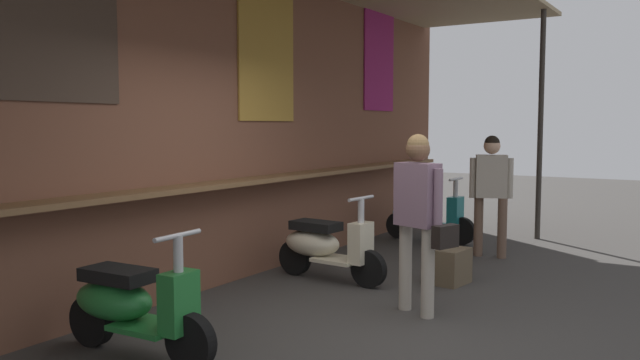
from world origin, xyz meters
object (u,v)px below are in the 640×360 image
object	(u,v)px
scooter_green	(130,304)
scooter_cream	(324,245)
shopper_with_handbag	(419,206)
shopper_browsing	(491,183)
scooter_teal	(424,215)
merchandise_crate	(450,266)

from	to	relation	value
scooter_green	scooter_cream	size ratio (longest dim) A/B	1.00
scooter_cream	scooter_green	bearing A→B (deg)	-85.82
shopper_with_handbag	shopper_browsing	world-z (taller)	shopper_with_handbag
scooter_teal	merchandise_crate	distance (m)	2.59
scooter_green	merchandise_crate	size ratio (longest dim) A/B	3.33
shopper_with_handbag	shopper_browsing	bearing A→B (deg)	22.71
merchandise_crate	shopper_with_handbag	bearing A→B (deg)	-172.90
scooter_teal	shopper_browsing	size ratio (longest dim) A/B	0.88
shopper_browsing	scooter_green	bearing A→B (deg)	145.00
scooter_green	shopper_browsing	world-z (taller)	shopper_browsing
merchandise_crate	shopper_browsing	bearing A→B (deg)	2.11
shopper_with_handbag	scooter_green	bearing A→B (deg)	165.10
scooter_cream	merchandise_crate	distance (m)	1.39
scooter_cream	shopper_browsing	world-z (taller)	shopper_browsing
scooter_teal	shopper_browsing	xyz separation A→B (m)	(-0.63, -1.19, 0.58)
scooter_teal	shopper_browsing	world-z (taller)	shopper_browsing
scooter_green	shopper_with_handbag	xyz separation A→B (m)	(2.13, -1.40, 0.61)
scooter_cream	shopper_browsing	bearing A→B (deg)	66.03
shopper_browsing	merchandise_crate	size ratio (longest dim) A/B	3.78
merchandise_crate	scooter_green	bearing A→B (deg)	159.60
scooter_green	shopper_browsing	distance (m)	5.16
scooter_green	scooter_cream	bearing A→B (deg)	87.14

